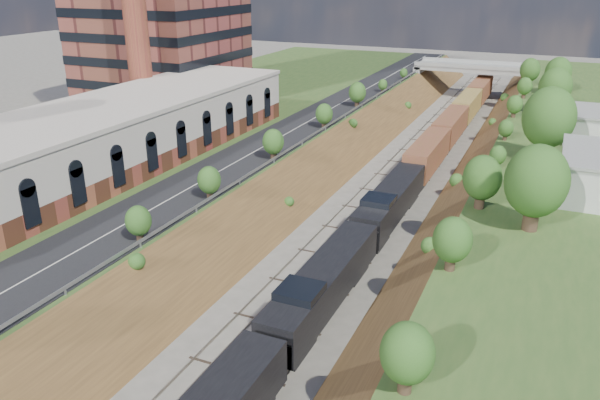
# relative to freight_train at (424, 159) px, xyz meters

# --- Properties ---
(platform_left) EXTENTS (44.00, 180.00, 5.00)m
(platform_left) POSITION_rel_freight_train_xyz_m (-35.60, -4.11, -0.11)
(platform_left) COLOR #355724
(platform_left) RESTS_ON ground
(embankment_left) EXTENTS (10.00, 180.00, 10.00)m
(embankment_left) POSITION_rel_freight_train_xyz_m (-13.60, -4.11, -2.61)
(embankment_left) COLOR brown
(embankment_left) RESTS_ON ground
(embankment_right) EXTENTS (10.00, 180.00, 10.00)m
(embankment_right) POSITION_rel_freight_train_xyz_m (8.40, -4.11, -2.61)
(embankment_right) COLOR brown
(embankment_right) RESTS_ON ground
(rail_left_track) EXTENTS (1.58, 180.00, 0.18)m
(rail_left_track) POSITION_rel_freight_train_xyz_m (-5.20, -4.11, -2.52)
(rail_left_track) COLOR gray
(rail_left_track) RESTS_ON ground
(rail_right_track) EXTENTS (1.58, 180.00, 0.18)m
(rail_right_track) POSITION_rel_freight_train_xyz_m (0.00, -4.11, -2.52)
(rail_right_track) COLOR gray
(rail_right_track) RESTS_ON ground
(road) EXTENTS (8.00, 180.00, 0.10)m
(road) POSITION_rel_freight_train_xyz_m (-18.10, -4.11, 2.44)
(road) COLOR black
(road) RESTS_ON platform_left
(guardrail) EXTENTS (0.10, 171.00, 0.70)m
(guardrail) POSITION_rel_freight_train_xyz_m (-14.00, -4.31, 2.94)
(guardrail) COLOR #99999E
(guardrail) RESTS_ON platform_left
(commercial_building) EXTENTS (14.30, 62.30, 7.00)m
(commercial_building) POSITION_rel_freight_train_xyz_m (-30.60, -26.11, 5.90)
(commercial_building) COLOR brown
(commercial_building) RESTS_ON platform_left
(overpass) EXTENTS (24.50, 8.30, 7.40)m
(overpass) POSITION_rel_freight_train_xyz_m (-2.60, 57.89, 2.31)
(overpass) COLOR gray
(overpass) RESTS_ON ground
(white_building_far) EXTENTS (8.00, 10.00, 3.60)m
(white_building_far) POSITION_rel_freight_train_xyz_m (20.40, 9.89, 4.19)
(white_building_far) COLOR silver
(white_building_far) RESTS_ON platform_right
(tree_right_large) EXTENTS (5.25, 5.25, 7.61)m
(tree_right_large) POSITION_rel_freight_train_xyz_m (14.40, -24.11, 6.77)
(tree_right_large) COLOR #473323
(tree_right_large) RESTS_ON platform_right
(tree_left_crest) EXTENTS (2.45, 2.45, 3.55)m
(tree_left_crest) POSITION_rel_freight_train_xyz_m (-14.40, -44.11, 4.43)
(tree_left_crest) COLOR #473323
(tree_left_crest) RESTS_ON platform_left
(freight_train) EXTENTS (3.11, 125.00, 4.63)m
(freight_train) POSITION_rel_freight_train_xyz_m (0.00, 0.00, 0.00)
(freight_train) COLOR black
(freight_train) RESTS_ON ground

